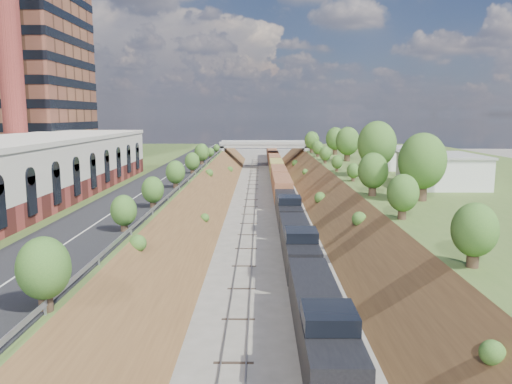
% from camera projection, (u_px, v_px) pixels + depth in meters
% --- Properties ---
extents(platform_left, '(44.00, 180.00, 5.00)m').
position_uv_depth(platform_left, '(53.00, 194.00, 76.62)').
color(platform_left, '#455E27').
rests_on(platform_left, ground).
extents(platform_right, '(44.00, 180.00, 5.00)m').
position_uv_depth(platform_right, '(483.00, 195.00, 76.06)').
color(platform_right, '#455E27').
rests_on(platform_right, ground).
extents(embankment_left, '(10.00, 180.00, 10.00)m').
position_uv_depth(embankment_left, '(196.00, 210.00, 76.82)').
color(embankment_left, brown).
rests_on(embankment_left, ground).
extents(embankment_right, '(10.00, 180.00, 10.00)m').
position_uv_depth(embankment_right, '(338.00, 210.00, 76.63)').
color(embankment_right, brown).
rests_on(embankment_right, ground).
extents(rail_left_track, '(1.58, 180.00, 0.18)m').
position_uv_depth(rail_left_track, '(250.00, 210.00, 76.73)').
color(rail_left_track, gray).
rests_on(rail_left_track, ground).
extents(rail_right_track, '(1.58, 180.00, 0.18)m').
position_uv_depth(rail_right_track, '(284.00, 210.00, 76.69)').
color(rail_right_track, gray).
rests_on(rail_right_track, ground).
extents(road, '(8.00, 180.00, 0.10)m').
position_uv_depth(road, '(166.00, 178.00, 76.08)').
color(road, black).
rests_on(road, platform_left).
extents(guardrail, '(0.10, 171.00, 0.70)m').
position_uv_depth(guardrail, '(192.00, 175.00, 75.77)').
color(guardrail, '#99999E').
rests_on(guardrail, platform_left).
extents(commercial_building, '(14.30, 62.30, 7.00)m').
position_uv_depth(commercial_building, '(11.00, 171.00, 53.92)').
color(commercial_building, maroon).
rests_on(commercial_building, platform_left).
extents(highrise_tower, '(22.00, 22.00, 53.90)m').
position_uv_depth(highrise_tower, '(6.00, 5.00, 83.90)').
color(highrise_tower, brown).
rests_on(highrise_tower, platform_left).
extents(smokestack, '(3.20, 3.20, 40.00)m').
position_uv_depth(smokestack, '(9.00, 39.00, 69.23)').
color(smokestack, maroon).
rests_on(smokestack, platform_left).
extents(overpass, '(24.50, 8.30, 7.40)m').
position_uv_depth(overpass, '(264.00, 150.00, 137.23)').
color(overpass, gray).
rests_on(overpass, ground).
extents(white_building_near, '(9.00, 12.00, 4.00)m').
position_uv_depth(white_building_near, '(441.00, 171.00, 67.54)').
color(white_building_near, silver).
rests_on(white_building_near, platform_right).
extents(white_building_far, '(8.00, 10.00, 3.60)m').
position_uv_depth(white_building_far, '(394.00, 158.00, 89.31)').
color(white_building_far, silver).
rests_on(white_building_far, platform_right).
extents(tree_right_large, '(5.25, 5.25, 7.61)m').
position_uv_depth(tree_right_large, '(422.00, 162.00, 55.37)').
color(tree_right_large, '#473323').
rests_on(tree_right_large, platform_right).
extents(tree_left_crest, '(2.45, 2.45, 3.55)m').
position_uv_depth(tree_left_crest, '(112.00, 219.00, 36.22)').
color(tree_left_crest, '#473323').
rests_on(tree_left_crest, platform_left).
extents(freight_train, '(2.85, 161.15, 4.55)m').
position_uv_depth(freight_train, '(278.00, 173.00, 104.59)').
color(freight_train, black).
rests_on(freight_train, ground).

